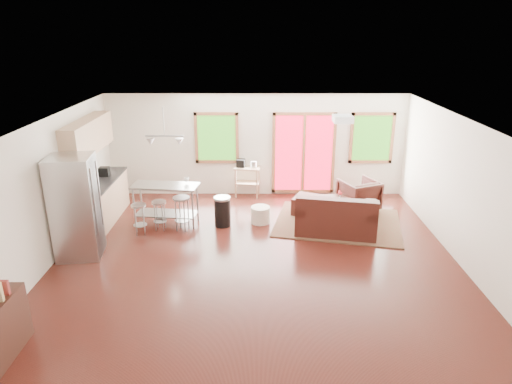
{
  "coord_description": "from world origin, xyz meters",
  "views": [
    {
      "loc": [
        0.03,
        -7.76,
        4.11
      ],
      "look_at": [
        0.0,
        0.3,
        1.2
      ],
      "focal_mm": 32.0,
      "sensor_mm": 36.0,
      "label": 1
    }
  ],
  "objects_px": {
    "rug": "(338,223)",
    "coffee_table": "(330,201)",
    "kitchen_cart": "(246,171)",
    "armchair": "(359,193)",
    "refrigerator": "(76,207)",
    "island": "(166,197)",
    "loveseat": "(336,218)",
    "ottoman": "(308,206)"
  },
  "relations": [
    {
      "from": "rug",
      "to": "coffee_table",
      "type": "relative_size",
      "value": 2.39
    },
    {
      "from": "kitchen_cart",
      "to": "armchair",
      "type": "bearing_deg",
      "value": -18.95
    },
    {
      "from": "armchair",
      "to": "refrigerator",
      "type": "relative_size",
      "value": 0.42
    },
    {
      "from": "island",
      "to": "kitchen_cart",
      "type": "xyz_separation_m",
      "value": [
        1.73,
        1.77,
        0.05
      ]
    },
    {
      "from": "island",
      "to": "rug",
      "type": "bearing_deg",
      "value": 0.34
    },
    {
      "from": "loveseat",
      "to": "coffee_table",
      "type": "distance_m",
      "value": 0.89
    },
    {
      "from": "armchair",
      "to": "island",
      "type": "height_order",
      "value": "island"
    },
    {
      "from": "refrigerator",
      "to": "armchair",
      "type": "bearing_deg",
      "value": 14.69
    },
    {
      "from": "ottoman",
      "to": "refrigerator",
      "type": "height_order",
      "value": "refrigerator"
    },
    {
      "from": "coffee_table",
      "to": "armchair",
      "type": "distance_m",
      "value": 0.86
    },
    {
      "from": "loveseat",
      "to": "island",
      "type": "relative_size",
      "value": 1.21
    },
    {
      "from": "island",
      "to": "kitchen_cart",
      "type": "height_order",
      "value": "kitchen_cart"
    },
    {
      "from": "rug",
      "to": "kitchen_cart",
      "type": "height_order",
      "value": "kitchen_cart"
    },
    {
      "from": "refrigerator",
      "to": "rug",
      "type": "bearing_deg",
      "value": 8.95
    },
    {
      "from": "coffee_table",
      "to": "ottoman",
      "type": "xyz_separation_m",
      "value": [
        -0.49,
        0.15,
        -0.16
      ]
    },
    {
      "from": "loveseat",
      "to": "ottoman",
      "type": "xyz_separation_m",
      "value": [
        -0.48,
        1.04,
        -0.14
      ]
    },
    {
      "from": "island",
      "to": "kitchen_cart",
      "type": "distance_m",
      "value": 2.47
    },
    {
      "from": "loveseat",
      "to": "coffee_table",
      "type": "xyz_separation_m",
      "value": [
        0.01,
        0.89,
        0.02
      ]
    },
    {
      "from": "rug",
      "to": "loveseat",
      "type": "xyz_separation_m",
      "value": [
        -0.14,
        -0.51,
        0.33
      ]
    },
    {
      "from": "armchair",
      "to": "kitchen_cart",
      "type": "distance_m",
      "value": 2.85
    },
    {
      "from": "loveseat",
      "to": "armchair",
      "type": "bearing_deg",
      "value": 71.27
    },
    {
      "from": "rug",
      "to": "island",
      "type": "distance_m",
      "value": 3.85
    },
    {
      "from": "rug",
      "to": "island",
      "type": "xyz_separation_m",
      "value": [
        -3.8,
        -0.02,
        0.61
      ]
    },
    {
      "from": "coffee_table",
      "to": "ottoman",
      "type": "relative_size",
      "value": 1.79
    },
    {
      "from": "rug",
      "to": "coffee_table",
      "type": "distance_m",
      "value": 0.54
    },
    {
      "from": "island",
      "to": "refrigerator",
      "type": "bearing_deg",
      "value": -132.72
    },
    {
      "from": "rug",
      "to": "refrigerator",
      "type": "relative_size",
      "value": 1.38
    },
    {
      "from": "coffee_table",
      "to": "refrigerator",
      "type": "distance_m",
      "value": 5.41
    },
    {
      "from": "loveseat",
      "to": "coffee_table",
      "type": "relative_size",
      "value": 1.59
    },
    {
      "from": "ottoman",
      "to": "refrigerator",
      "type": "xyz_separation_m",
      "value": [
        -4.55,
        -2.03,
        0.77
      ]
    },
    {
      "from": "coffee_table",
      "to": "armchair",
      "type": "height_order",
      "value": "armchair"
    },
    {
      "from": "ottoman",
      "to": "island",
      "type": "height_order",
      "value": "island"
    },
    {
      "from": "ottoman",
      "to": "kitchen_cart",
      "type": "relative_size",
      "value": 0.64
    },
    {
      "from": "refrigerator",
      "to": "island",
      "type": "distance_m",
      "value": 2.04
    },
    {
      "from": "rug",
      "to": "kitchen_cart",
      "type": "distance_m",
      "value": 2.79
    },
    {
      "from": "coffee_table",
      "to": "armchair",
      "type": "xyz_separation_m",
      "value": [
        0.74,
        0.44,
        0.04
      ]
    },
    {
      "from": "loveseat",
      "to": "refrigerator",
      "type": "height_order",
      "value": "refrigerator"
    },
    {
      "from": "coffee_table",
      "to": "rug",
      "type": "bearing_deg",
      "value": -72.27
    },
    {
      "from": "refrigerator",
      "to": "island",
      "type": "bearing_deg",
      "value": 40.05
    },
    {
      "from": "ottoman",
      "to": "rug",
      "type": "bearing_deg",
      "value": -41.06
    },
    {
      "from": "armchair",
      "to": "ottoman",
      "type": "distance_m",
      "value": 1.28
    },
    {
      "from": "loveseat",
      "to": "coffee_table",
      "type": "bearing_deg",
      "value": 99.8
    }
  ]
}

